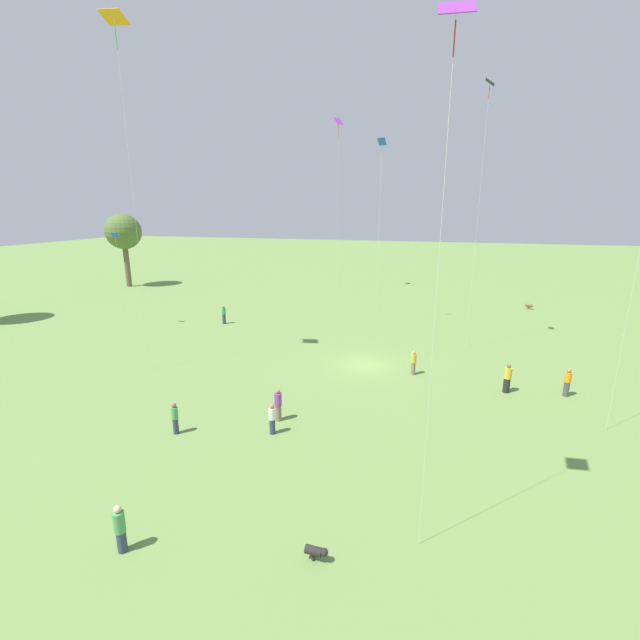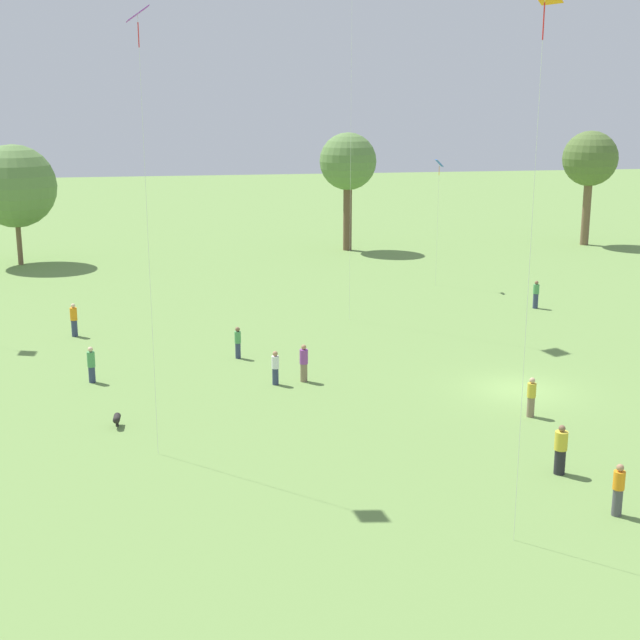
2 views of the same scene
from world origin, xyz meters
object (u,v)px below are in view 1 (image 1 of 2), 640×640
Objects in this scene: person_3 at (175,418)px; kite_7 at (488,108)px; kite_0 at (116,33)px; person_2 at (272,419)px; person_4 at (224,315)px; kite_6 at (381,158)px; kite_5 at (454,46)px; dog_1 at (529,306)px; person_7 at (507,379)px; person_5 at (567,382)px; person_8 at (120,529)px; kite_3 at (116,240)px; person_0 at (413,363)px; person_6 at (278,405)px; dog_0 at (316,551)px; kite_4 at (338,130)px.

person_3 is 28.69m from kite_7.
kite_0 is at bearing -140.92° from person_3.
person_2 is 0.91× the size of person_4.
kite_6 is at bearing 52.93° from person_4.
kite_5 reaches higher than person_3.
kite_6 is 24.22m from dog_1.
person_7 is at bearing 28.78° from person_2.
person_7 is at bearing -127.17° from person_5.
kite_0 is (7.28, 6.93, 19.83)m from person_3.
person_4 reaches higher than person_8.
person_2 is 0.94× the size of person_8.
person_8 is 30.03m from kite_3.
person_0 is 25.66m from dog_1.
kite_3 is (12.75, 20.20, 7.20)m from person_6.
kite_0 is 26.40× the size of dog_1.
kite_0 is at bearing -171.16° from kite_5.
person_0 is 0.09× the size of kite_7.
person_4 is 30.22m from dog_0.
person_5 is 2.29× the size of dog_0.
person_4 is at bearing -135.86° from person_0.
person_4 is 23.25m from kite_0.
kite_3 is at bearing -127.99° from dog_0.
dog_1 is at bearing -22.78° from kite_4.
kite_0 is (4.60, 11.32, 19.77)m from person_6.
person_5 reaches higher than dog_0.
kite_6 is at bearing 141.55° from kite_5.
kite_4 is 26.30× the size of dog_1.
kite_4 reaches higher than kite_5.
kite_6 is (7.21, -22.25, 6.97)m from kite_3.
person_3 is 10.61m from dog_0.
kite_4 is at bearing 86.23° from kite_7.
kite_0 reaches higher than kite_3.
person_5 reaches higher than person_3.
kite_7 reaches higher than person_3.
person_0 is at bearing -133.43° from kite_0.
person_0 is 0.93× the size of person_7.
kite_3 reaches higher than person_8.
kite_3 reaches higher than dog_1.
kite_7 is at bearing 178.41° from person_6.
kite_7 is (18.24, -14.42, 16.80)m from person_3.
person_6 is at bearing 92.08° from person_2.
person_2 is 25.71m from kite_6.
person_3 is at bearing 167.72° from kite_0.
person_7 is at bearing 38.02° from dog_1.
person_5 is at bearing 148.30° from dog_0.
kite_3 reaches higher than person_7.
person_7 is 20.10m from kite_5.
dog_0 is (-15.52, 7.45, -0.54)m from person_7.
person_8 is at bearing 176.52° from kite_3.
kite_0 is at bearing 145.59° from person_2.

